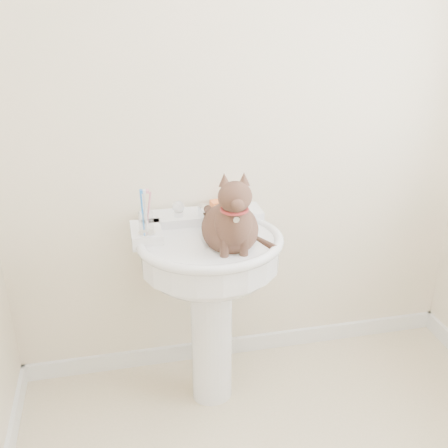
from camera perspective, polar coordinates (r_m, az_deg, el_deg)
wall_back at (r=2.32m, az=2.30°, el=11.67°), size 2.20×0.00×2.50m
baseboard_back at (r=2.83m, az=1.94°, el=-12.95°), size 2.20×0.02×0.09m
pedestal_sink at (r=2.22m, az=-1.54°, el=-5.01°), size 0.62×0.61×0.85m
faucet at (r=2.26m, az=-2.27°, el=1.86°), size 0.28×0.12×0.14m
soap_bar at (r=2.36m, az=-0.34°, el=2.23°), size 0.10×0.07×0.03m
toothbrush_cup at (r=2.11m, az=-8.46°, el=0.14°), size 0.07×0.07×0.18m
cat at (r=2.05m, az=0.84°, el=-0.03°), size 0.25×0.31×0.46m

